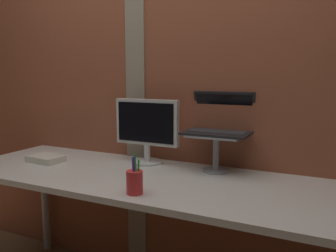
# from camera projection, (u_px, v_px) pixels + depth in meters

# --- Properties ---
(brick_wall_back) EXTENTS (3.57, 0.15, 2.56)m
(brick_wall_back) POSITION_uv_depth(u_px,v_px,m) (176.00, 73.00, 2.14)
(brick_wall_back) COLOR brown
(brick_wall_back) RESTS_ON ground_plane
(desk) EXTENTS (2.29, 0.72, 0.75)m
(desk) POSITION_uv_depth(u_px,v_px,m) (159.00, 190.00, 1.81)
(desk) COLOR silver
(desk) RESTS_ON ground_plane
(monitor) EXTENTS (0.39, 0.18, 0.37)m
(monitor) POSITION_uv_depth(u_px,v_px,m) (147.00, 126.00, 2.07)
(monitor) COLOR silver
(monitor) RESTS_ON desk
(laptop_stand) EXTENTS (0.28, 0.22, 0.20)m
(laptop_stand) POSITION_uv_depth(u_px,v_px,m) (216.00, 146.00, 1.90)
(laptop_stand) COLOR gray
(laptop_stand) RESTS_ON desk
(laptop) EXTENTS (0.34, 0.28, 0.22)m
(laptop) POSITION_uv_depth(u_px,v_px,m) (221.00, 121.00, 1.94)
(laptop) COLOR black
(laptop) RESTS_ON laptop_stand
(pen_cup) EXTENTS (0.07, 0.07, 0.18)m
(pen_cup) POSITION_uv_depth(u_px,v_px,m) (135.00, 182.00, 1.56)
(pen_cup) COLOR red
(pen_cup) RESTS_ON desk
(paper_clutter_stack) EXTENTS (0.21, 0.16, 0.04)m
(paper_clutter_stack) POSITION_uv_depth(u_px,v_px,m) (46.00, 159.00, 2.13)
(paper_clutter_stack) COLOR silver
(paper_clutter_stack) RESTS_ON desk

